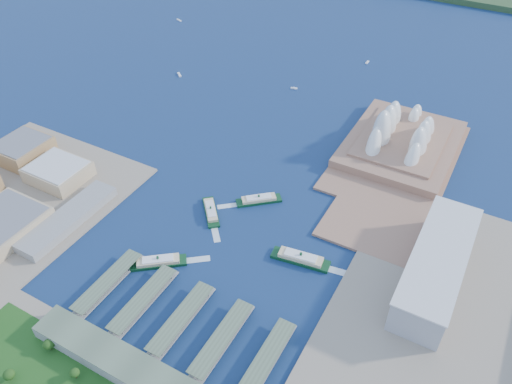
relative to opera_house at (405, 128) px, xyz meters
The scene contains 14 objects.
ground 300.75m from the opera_house, 110.56° to the right, with size 3000.00×3000.00×0.00m, color #101D4C.
peninsula 36.56m from the opera_house, 82.87° to the right, with size 135.00×220.00×3.00m, color #966A52.
opera_house is the anchor object (origin of this frame).
toaster_building 219.62m from the opera_house, 65.77° to the right, with size 45.00×155.00×35.00m, color #95959B.
ferry_wharves 367.50m from the opera_house, 104.38° to the right, with size 184.00×90.00×9.30m, color #53634B, non-canonical shape.
terminal_building 425.27m from the opera_house, 102.24° to the right, with size 200.00×28.00×12.00m, color gray.
ferry_a 267.52m from the opera_house, 123.42° to the right, with size 12.56×49.33×9.33m, color #0E391B, non-canonical shape.
ferry_b 212.20m from the opera_house, 121.41° to the right, with size 13.05×51.27×9.70m, color #0E391B, non-canonical shape.
ferry_c 345.66m from the opera_house, 116.00° to the right, with size 13.99×54.96×10.39m, color #0E391B, non-canonical shape.
ferry_d 241.23m from the opera_house, 97.30° to the right, with size 14.95×58.74×11.11m, color #0E391B, non-canonical shape.
boat_a 372.50m from the opera_house, behind, with size 3.67×14.68×2.83m, color white, non-canonical shape.
boat_b 206.70m from the opera_house, 157.81° to the left, with size 3.50×10.01×2.70m, color white, non-canonical shape.
boat_d 551.95m from the opera_house, 156.81° to the left, with size 3.07×14.04×2.37m, color white, non-canonical shape.
boat_e 251.10m from the opera_house, 119.09° to the left, with size 3.43×10.77×2.64m, color white, non-canonical shape.
Camera 1 is at (198.72, -272.24, 371.49)m, focal length 35.00 mm.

